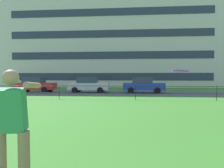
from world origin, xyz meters
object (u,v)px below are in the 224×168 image
(car_red_right, at_px, (35,85))
(apartment_building_background, at_px, (112,40))
(car_silver_far_right, at_px, (89,85))
(car_blue_left, at_px, (143,85))
(person_thrower, at_px, (12,127))
(frisbee, at_px, (180,71))

(car_red_right, relative_size, apartment_building_background, 0.11)
(car_silver_far_right, height_order, apartment_building_background, apartment_building_background)
(car_red_right, xyz_separation_m, car_blue_left, (11.01, 0.12, 0.00))
(person_thrower, xyz_separation_m, car_red_right, (-8.02, 17.52, -0.16))
(frisbee, height_order, car_red_right, frisbee)
(person_thrower, height_order, frisbee, frisbee)
(frisbee, bearing_deg, apartment_building_background, 96.63)
(apartment_building_background, bearing_deg, car_silver_far_right, -93.57)
(person_thrower, bearing_deg, frisbee, 14.40)
(frisbee, height_order, apartment_building_background, apartment_building_background)
(car_blue_left, bearing_deg, apartment_building_background, 105.18)
(car_silver_far_right, bearing_deg, frisbee, -73.91)
(car_red_right, bearing_deg, car_blue_left, 0.63)
(frisbee, distance_m, car_silver_far_right, 17.73)
(frisbee, bearing_deg, car_blue_left, 88.09)
(car_blue_left, bearing_deg, frisbee, -91.91)
(person_thrower, xyz_separation_m, car_silver_far_right, (-2.49, 17.63, -0.16))
(car_red_right, bearing_deg, apartment_building_background, 68.37)
(car_red_right, distance_m, apartment_building_background, 19.26)
(apartment_building_background, bearing_deg, car_red_right, -111.63)
(car_silver_far_right, relative_size, apartment_building_background, 0.11)
(car_red_right, relative_size, car_silver_far_right, 1.01)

